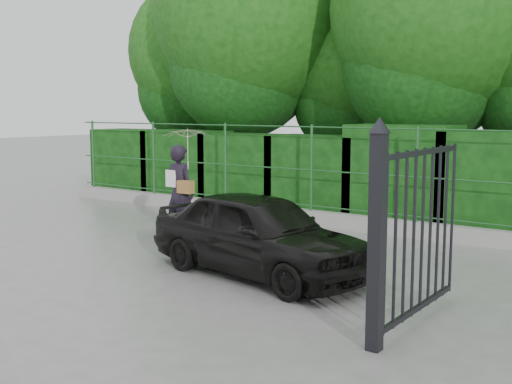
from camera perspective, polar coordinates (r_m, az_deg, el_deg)
The scene contains 8 objects.
ground at distance 10.38m, azimuth -10.13°, elevation -6.24°, with size 80.00×80.00×0.00m, color gray.
kerb at distance 13.78m, azimuth 3.46°, elevation -2.10°, with size 14.00×0.25×0.30m, color #9E9E99.
fence at distance 13.53m, azimuth 4.29°, elevation 2.20°, with size 14.13×0.06×1.80m.
hedge at distance 14.38m, azimuth 6.52°, elevation 1.63°, with size 14.20×1.20×2.25m.
trees at distance 16.08m, azimuth 13.62°, elevation 15.07°, with size 17.10×6.15×8.08m.
gate at distance 6.91m, azimuth 12.39°, elevation -3.16°, with size 0.22×2.33×2.36m.
woman at distance 12.15m, azimuth -6.43°, elevation 2.16°, with size 0.90×0.88×2.08m.
car at distance 9.37m, azimuth 0.27°, elevation -3.72°, with size 1.47×3.64×1.24m, color black.
Camera 1 is at (7.30, -6.96, 2.45)m, focal length 45.00 mm.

